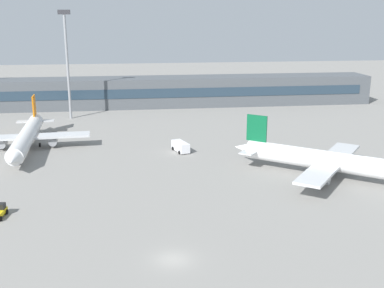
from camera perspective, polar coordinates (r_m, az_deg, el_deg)
ground_plane at (r=93.86m, az=-4.56°, el=-1.93°), size 400.00×400.00×0.00m
terminal_building at (r=149.91m, az=-5.83°, el=6.26°), size 144.60×12.13×9.00m
airplane_near at (r=85.98m, az=17.10°, el=-2.12°), size 32.55×27.33×9.71m
airplane_mid at (r=105.77m, az=-19.34°, el=0.81°), size 26.32×37.73×9.32m
service_van_white at (r=98.99m, az=-1.38°, el=-0.30°), size 3.51×5.56×2.08m
floodlight_tower_west at (r=133.78m, az=-14.86°, el=10.02°), size 3.20×0.80×29.19m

